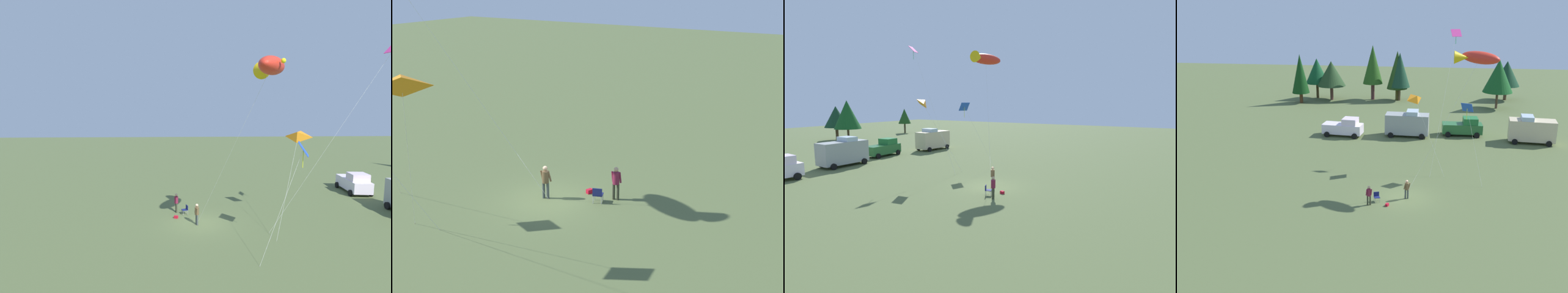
{
  "view_description": "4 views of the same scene",
  "coord_description": "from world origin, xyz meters",
  "views": [
    {
      "loc": [
        24.0,
        -1.41,
        9.29
      ],
      "look_at": [
        -2.4,
        -0.15,
        6.08
      ],
      "focal_mm": 28.0,
      "sensor_mm": 36.0,
      "label": 1
    },
    {
      "loc": [
        -14.84,
        20.37,
        11.11
      ],
      "look_at": [
        -1.76,
        -0.96,
        2.89
      ],
      "focal_mm": 50.0,
      "sensor_mm": 36.0,
      "label": 2
    },
    {
      "loc": [
        -22.68,
        -12.41,
        7.26
      ],
      "look_at": [
        -1.78,
        -0.1,
        3.77
      ],
      "focal_mm": 28.0,
      "sensor_mm": 36.0,
      "label": 3
    },
    {
      "loc": [
        1.87,
        -36.92,
        16.78
      ],
      "look_at": [
        -2.78,
        -0.03,
        4.64
      ],
      "focal_mm": 42.0,
      "sensor_mm": 36.0,
      "label": 4
    }
  ],
  "objects": [
    {
      "name": "kite_diamond_rainbow",
      "position": [
        4.35,
        12.18,
        12.85
      ],
      "size": [
        2.79,
        7.74,
        13.66
      ],
      "color": "#DC358F",
      "rests_on": "ground"
    },
    {
      "name": "truck_white_pickup",
      "position": [
        -8.69,
        18.07,
        1.1
      ],
      "size": [
        5.19,
        2.85,
        2.34
      ],
      "rotation": [
        0.0,
        0.0,
        -0.11
      ],
      "color": "white",
      "rests_on": "ground"
    },
    {
      "name": "kite_large_fish",
      "position": [
        5.76,
        3.87,
        11.83
      ],
      "size": [
        8.0,
        5.5,
        12.45
      ],
      "color": "red",
      "rests_on": "ground"
    },
    {
      "name": "backpack_on_grass",
      "position": [
        -1.3,
        -1.88,
        0.11
      ],
      "size": [
        0.32,
        0.38,
        0.22
      ],
      "primitive_type": "cube",
      "rotation": [
        0.0,
        0.0,
        1.2
      ],
      "color": "red",
      "rests_on": "ground"
    },
    {
      "name": "kite_delta_orange",
      "position": [
        0.71,
        7.65,
        7.28
      ],
      "size": [
        3.87,
        3.28,
        7.8
      ],
      "color": "orange",
      "rests_on": "ground"
    },
    {
      "name": "folding_chair",
      "position": [
        -2.28,
        -1.05,
        0.49
      ],
      "size": [
        0.61,
        0.61,
        0.82
      ],
      "rotation": [
        0.0,
        0.0,
        5.05
      ],
      "color": "navy",
      "rests_on": "ground"
    },
    {
      "name": "person_kite_flyer",
      "position": [
        0.25,
        -0.18,
        1.02
      ],
      "size": [
        0.6,
        0.42,
        1.74
      ],
      "rotation": [
        0.0,
        0.0,
        5.01
      ],
      "color": "#404746",
      "rests_on": "ground"
    },
    {
      "name": "kite_diamond_blue",
      "position": [
        5.53,
        6.17,
        6.72
      ],
      "size": [
        2.22,
        3.53,
        7.3
      ],
      "color": "blue",
      "rests_on": "ground"
    },
    {
      "name": "ground_plane",
      "position": [
        0.0,
        0.0,
        0.0
      ],
      "size": [
        160.0,
        160.0,
        0.0
      ],
      "primitive_type": "plane",
      "color": "#536138"
    },
    {
      "name": "person_spectator",
      "position": [
        -2.85,
        -1.88,
        1.02
      ],
      "size": [
        0.56,
        0.4,
        1.74
      ],
      "rotation": [
        0.0,
        0.0,
        4.91
      ],
      "color": "#333626",
      "rests_on": "ground"
    }
  ]
}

